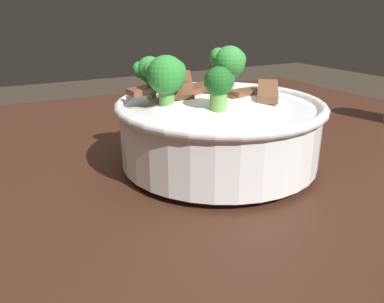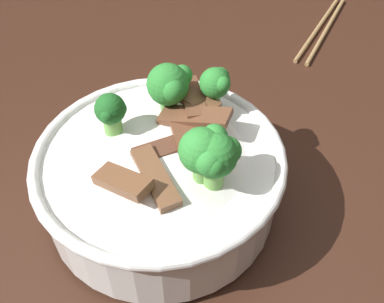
% 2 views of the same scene
% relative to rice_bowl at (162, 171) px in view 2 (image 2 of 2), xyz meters
% --- Properties ---
extents(dining_table, '(1.16, 0.84, 0.75)m').
position_rel_rice_bowl_xyz_m(dining_table, '(-0.06, 0.07, -0.18)').
color(dining_table, '#381E14').
rests_on(dining_table, ground).
extents(rice_bowl, '(0.26, 0.26, 0.14)m').
position_rel_rice_bowl_xyz_m(rice_bowl, '(0.00, 0.00, 0.00)').
color(rice_bowl, white).
rests_on(rice_bowl, dining_table).
extents(chopsticks_pair, '(0.21, 0.14, 0.01)m').
position_rel_rice_bowl_xyz_m(chopsticks_pair, '(-0.36, 0.28, -0.05)').
color(chopsticks_pair, '#9E7A4C').
rests_on(chopsticks_pair, dining_table).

